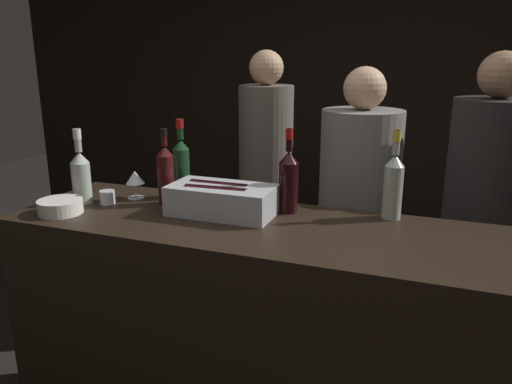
# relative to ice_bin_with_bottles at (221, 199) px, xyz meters

# --- Properties ---
(wall_back_chalkboard) EXTENTS (6.40, 0.06, 2.80)m
(wall_back_chalkboard) POSITION_rel_ice_bin_with_bottles_xyz_m (0.17, 2.25, 0.23)
(wall_back_chalkboard) COLOR black
(wall_back_chalkboard) RESTS_ON ground_plane
(bar_counter) EXTENTS (2.02, 0.64, 1.10)m
(bar_counter) POSITION_rel_ice_bin_with_bottles_xyz_m (0.17, -0.06, -0.62)
(bar_counter) COLOR black
(bar_counter) RESTS_ON ground_plane
(ice_bin_with_bottles) EXTENTS (0.44, 0.23, 0.13)m
(ice_bin_with_bottles) POSITION_rel_ice_bin_with_bottles_xyz_m (0.00, 0.00, 0.00)
(ice_bin_with_bottles) COLOR #B7BABF
(ice_bin_with_bottles) RESTS_ON bar_counter
(bowl_white) EXTENTS (0.18, 0.18, 0.06)m
(bowl_white) POSITION_rel_ice_bin_with_bottles_xyz_m (-0.64, -0.23, -0.04)
(bowl_white) COLOR silver
(bowl_white) RESTS_ON bar_counter
(wine_glass) EXTENTS (0.09, 0.09, 0.13)m
(wine_glass) POSITION_rel_ice_bin_with_bottles_xyz_m (-0.47, 0.08, 0.03)
(wine_glass) COLOR silver
(wine_glass) RESTS_ON bar_counter
(candle_votive) EXTENTS (0.07, 0.07, 0.06)m
(candle_votive) POSITION_rel_ice_bin_with_bottles_xyz_m (-0.54, -0.05, -0.04)
(candle_votive) COLOR silver
(candle_votive) RESTS_ON bar_counter
(rose_wine_bottle) EXTENTS (0.08, 0.08, 0.36)m
(rose_wine_bottle) POSITION_rel_ice_bin_with_bottles_xyz_m (0.67, 0.19, 0.08)
(rose_wine_bottle) COLOR #9EA899
(rose_wine_bottle) RESTS_ON bar_counter
(red_wine_bottle_black_foil) EXTENTS (0.07, 0.07, 0.34)m
(red_wine_bottle_black_foil) POSITION_rel_ice_bin_with_bottles_xyz_m (-0.29, 0.04, 0.07)
(red_wine_bottle_black_foil) COLOR #380F0F
(red_wine_bottle_black_foil) RESTS_ON bar_counter
(red_wine_bottle_tall) EXTENTS (0.08, 0.08, 0.36)m
(red_wine_bottle_tall) POSITION_rel_ice_bin_with_bottles_xyz_m (0.25, 0.13, 0.07)
(red_wine_bottle_tall) COLOR black
(red_wine_bottle_tall) RESTS_ON bar_counter
(red_wine_bottle_burgundy) EXTENTS (0.08, 0.08, 0.37)m
(red_wine_bottle_burgundy) POSITION_rel_ice_bin_with_bottles_xyz_m (-0.28, 0.17, 0.08)
(red_wine_bottle_burgundy) COLOR #143319
(red_wine_bottle_burgundy) RESTS_ON bar_counter
(white_wine_bottle) EXTENTS (0.08, 0.08, 0.34)m
(white_wine_bottle) POSITION_rel_ice_bin_with_bottles_xyz_m (-0.65, -0.08, 0.06)
(white_wine_bottle) COLOR #9EA899
(white_wine_bottle) RESTS_ON bar_counter
(person_in_hoodie) EXTENTS (0.41, 0.41, 1.69)m
(person_in_hoodie) POSITION_rel_ice_bin_with_bottles_xyz_m (0.46, 0.69, -0.23)
(person_in_hoodie) COLOR black
(person_in_hoodie) RESTS_ON ground_plane
(person_blond_tee) EXTENTS (0.39, 0.39, 1.76)m
(person_blond_tee) POSITION_rel_ice_bin_with_bottles_xyz_m (1.06, 0.70, -0.19)
(person_blond_tee) COLOR black
(person_blond_tee) RESTS_ON ground_plane
(person_grey_polo) EXTENTS (0.34, 0.34, 1.77)m
(person_grey_polo) POSITION_rel_ice_bin_with_bottles_xyz_m (-0.19, 1.11, -0.17)
(person_grey_polo) COLOR black
(person_grey_polo) RESTS_ON ground_plane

